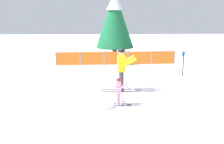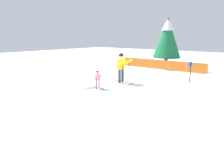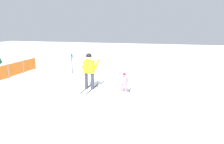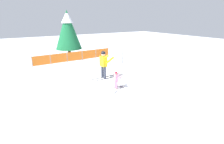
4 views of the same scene
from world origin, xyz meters
name	(u,v)px [view 3 (image 3 of 4)]	position (x,y,z in m)	size (l,w,h in m)	color
ground_plane	(93,89)	(0.00, 0.00, 0.00)	(60.00, 60.00, 0.00)	white
skier_adult	(89,68)	(-0.05, 0.19, 1.11)	(1.75, 0.79, 1.85)	black
skier_child	(124,81)	(-0.29, -1.69, 0.58)	(0.96, 0.50, 1.00)	black
safety_fence	(0,73)	(-0.01, 5.77, 0.48)	(7.45, 0.38, 0.96)	gray
trail_marker	(72,61)	(3.31, 2.77, 0.83)	(0.20, 0.22, 1.34)	black
snow_mound	(124,98)	(-1.04, -1.83, 0.00)	(1.25, 1.06, 0.50)	white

